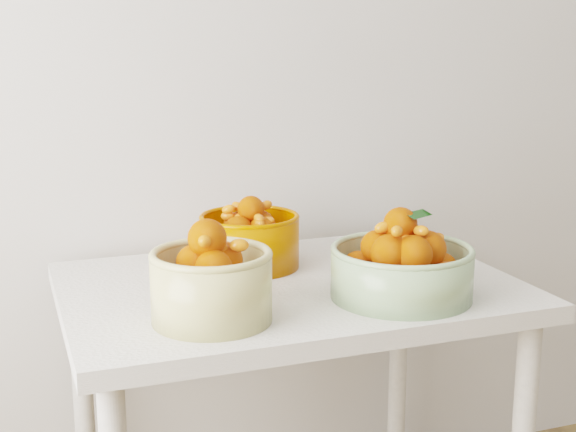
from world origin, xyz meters
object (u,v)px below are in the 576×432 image
Objects in this scene: bowl_cream at (212,283)px; bowl_green at (402,267)px; table at (289,322)px; bowl_orange at (249,239)px.

bowl_cream is 0.79× the size of bowl_green.
bowl_cream is at bearing -141.05° from table.
bowl_green is at bearing 0.27° from bowl_cream.
bowl_orange is (-0.05, 0.15, 0.16)m from table.
bowl_cream is at bearing -118.41° from bowl_orange.
bowl_green is (0.41, 0.00, -0.01)m from bowl_cream.
bowl_cream reaches higher than bowl_green.
bowl_green is at bearing -54.84° from bowl_orange.
bowl_green is 1.22× the size of bowl_orange.
table is 2.76× the size of bowl_green.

